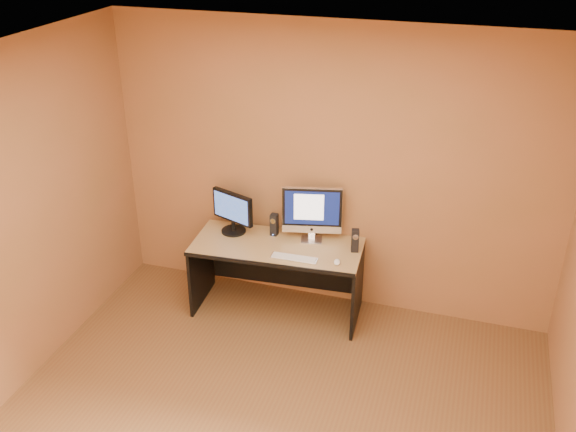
{
  "coord_description": "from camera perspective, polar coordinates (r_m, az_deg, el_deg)",
  "views": [
    {
      "loc": [
        1.17,
        -3.05,
        3.49
      ],
      "look_at": [
        -0.26,
        1.53,
        1.05
      ],
      "focal_mm": 40.0,
      "sensor_mm": 36.0,
      "label": 1
    }
  ],
  "objects": [
    {
      "name": "desk",
      "position": [
        5.85,
        -0.97,
        -5.55
      ],
      "size": [
        1.53,
        0.75,
        0.69
      ],
      "primitive_type": null,
      "rotation": [
        0.0,
        0.0,
        0.06
      ],
      "color": "#A68053",
      "rests_on": "ground"
    },
    {
      "name": "cable_b",
      "position": [
        5.85,
        2.11,
        -1.58
      ],
      "size": [
        0.07,
        0.16,
        0.01
      ],
      "primitive_type": "cylinder",
      "rotation": [
        1.57,
        0.0,
        -0.4
      ],
      "color": "black",
      "rests_on": "desk"
    },
    {
      "name": "ceiling",
      "position": [
        3.39,
        -3.64,
        11.68
      ],
      "size": [
        4.0,
        4.0,
        0.0
      ],
      "primitive_type": "plane",
      "color": "white",
      "rests_on": "walls"
    },
    {
      "name": "second_monitor",
      "position": [
        5.82,
        -4.92,
        0.31
      ],
      "size": [
        0.5,
        0.37,
        0.39
      ],
      "primitive_type": null,
      "rotation": [
        0.0,
        0.0,
        -0.36
      ],
      "color": "black",
      "rests_on": "desk"
    },
    {
      "name": "keyboard",
      "position": [
        5.46,
        0.53,
        -3.75
      ],
      "size": [
        0.4,
        0.11,
        0.02
      ],
      "primitive_type": "cube",
      "rotation": [
        0.0,
        0.0,
        0.02
      ],
      "color": "silver",
      "rests_on": "desk"
    },
    {
      "name": "mouse",
      "position": [
        5.4,
        4.38,
        -4.1
      ],
      "size": [
        0.07,
        0.1,
        0.03
      ],
      "primitive_type": "ellipsoid",
      "rotation": [
        0.0,
        0.0,
        0.18
      ],
      "color": "white",
      "rests_on": "desk"
    },
    {
      "name": "imac",
      "position": [
        5.63,
        2.14,
        0.12
      ],
      "size": [
        0.56,
        0.31,
        0.51
      ],
      "primitive_type": null,
      "rotation": [
        0.0,
        0.0,
        0.22
      ],
      "color": "silver",
      "rests_on": "desk"
    },
    {
      "name": "cable_a",
      "position": [
        5.83,
        2.55,
        -1.71
      ],
      "size": [
        0.05,
        0.2,
        0.01
      ],
      "primitive_type": "cylinder",
      "rotation": [
        1.57,
        0.0,
        0.23
      ],
      "color": "black",
      "rests_on": "desk"
    },
    {
      "name": "speaker_right",
      "position": [
        5.56,
        5.98,
        -2.18
      ],
      "size": [
        0.08,
        0.08,
        0.21
      ],
      "primitive_type": null,
      "rotation": [
        0.0,
        0.0,
        0.26
      ],
      "color": "black",
      "rests_on": "desk"
    },
    {
      "name": "walls",
      "position": [
        3.93,
        -3.09,
        -6.91
      ],
      "size": [
        4.0,
        4.0,
        2.6
      ],
      "primitive_type": null,
      "color": "#9A603E",
      "rests_on": "ground"
    },
    {
      "name": "speaker_left",
      "position": [
        5.79,
        -1.23,
        -0.76
      ],
      "size": [
        0.07,
        0.07,
        0.21
      ],
      "primitive_type": null,
      "rotation": [
        0.0,
        0.0,
        -0.05
      ],
      "color": "black",
      "rests_on": "desk"
    }
  ]
}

